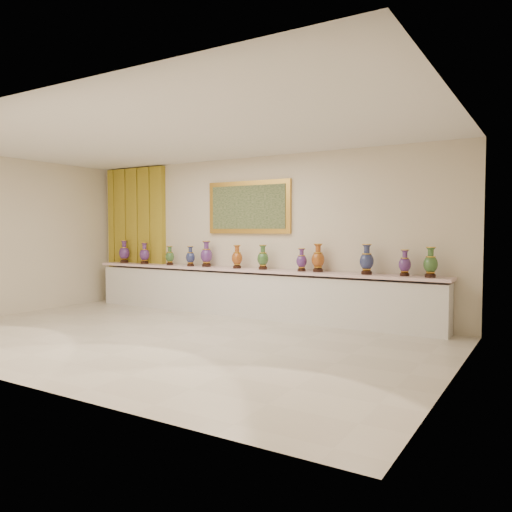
{
  "coord_description": "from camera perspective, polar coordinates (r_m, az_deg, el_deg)",
  "views": [
    {
      "loc": [
        4.93,
        -5.63,
        1.62
      ],
      "look_at": [
        0.51,
        1.7,
        1.18
      ],
      "focal_mm": 35.0,
      "sensor_mm": 36.0,
      "label": 1
    }
  ],
  "objects": [
    {
      "name": "ground",
      "position": [
        7.66,
        -10.02,
        -9.29
      ],
      "size": [
        8.0,
        8.0,
        0.0
      ],
      "primitive_type": "plane",
      "color": "beige",
      "rests_on": "ground"
    },
    {
      "name": "room",
      "position": [
        11.01,
        -11.78,
        2.75
      ],
      "size": [
        8.0,
        8.0,
        8.0
      ],
      "color": "beige",
      "rests_on": "ground"
    },
    {
      "name": "counter",
      "position": [
        9.39,
        -0.87,
        -4.27
      ],
      "size": [
        7.28,
        0.48,
        0.9
      ],
      "color": "white",
      "rests_on": "ground"
    },
    {
      "name": "vase_0",
      "position": [
        11.36,
        -14.82,
        0.37
      ],
      "size": [
        0.3,
        0.3,
        0.5
      ],
      "rotation": [
        0.0,
        0.0,
        -0.37
      ],
      "color": "black",
      "rests_on": "counter"
    },
    {
      "name": "vase_1",
      "position": [
        10.91,
        -12.62,
        0.19
      ],
      "size": [
        0.27,
        0.27,
        0.46
      ],
      "rotation": [
        0.0,
        0.0,
        0.34
      ],
      "color": "black",
      "rests_on": "counter"
    },
    {
      "name": "vase_2",
      "position": [
        10.45,
        -9.82,
        -0.05
      ],
      "size": [
        0.24,
        0.24,
        0.39
      ],
      "rotation": [
        0.0,
        0.0,
        -0.41
      ],
      "color": "black",
      "rests_on": "counter"
    },
    {
      "name": "vase_3",
      "position": [
        10.06,
        -7.5,
        -0.14
      ],
      "size": [
        0.19,
        0.19,
        0.4
      ],
      "rotation": [
        0.0,
        0.0,
        -0.03
      ],
      "color": "black",
      "rests_on": "counter"
    },
    {
      "name": "vase_4",
      "position": [
        9.88,
        -5.69,
        0.1
      ],
      "size": [
        0.24,
        0.24,
        0.51
      ],
      "rotation": [
        0.0,
        0.0,
        -0.01
      ],
      "color": "black",
      "rests_on": "counter"
    },
    {
      "name": "vase_5",
      "position": [
        9.41,
        -2.18,
        -0.21
      ],
      "size": [
        0.21,
        0.21,
        0.44
      ],
      "rotation": [
        0.0,
        0.0,
        0.05
      ],
      "color": "black",
      "rests_on": "counter"
    },
    {
      "name": "vase_6",
      "position": [
        9.14,
        0.79,
        -0.28
      ],
      "size": [
        0.23,
        0.23,
        0.45
      ],
      "rotation": [
        0.0,
        0.0,
        0.12
      ],
      "color": "black",
      "rests_on": "counter"
    },
    {
      "name": "vase_7",
      "position": [
        8.78,
        5.23,
        -0.56
      ],
      "size": [
        0.24,
        0.24,
        0.4
      ],
      "rotation": [
        0.0,
        0.0,
        0.38
      ],
      "color": "black",
      "rests_on": "counter"
    },
    {
      "name": "vase_8",
      "position": [
        8.68,
        7.1,
        -0.36
      ],
      "size": [
        0.24,
        0.24,
        0.49
      ],
      "rotation": [
        0.0,
        0.0,
        -0.06
      ],
      "color": "black",
      "rests_on": "counter"
    },
    {
      "name": "vase_9",
      "position": [
        8.31,
        12.54,
        -0.54
      ],
      "size": [
        0.3,
        0.3,
        0.49
      ],
      "rotation": [
        0.0,
        0.0,
        0.39
      ],
      "color": "black",
      "rests_on": "counter"
    },
    {
      "name": "vase_10",
      "position": [
        8.17,
        16.64,
        -0.9
      ],
      "size": [
        0.2,
        0.2,
        0.42
      ],
      "rotation": [
        0.0,
        0.0,
        0.05
      ],
      "color": "black",
      "rests_on": "counter"
    },
    {
      "name": "vase_11",
      "position": [
        8.04,
        19.32,
        -0.84
      ],
      "size": [
        0.27,
        0.27,
        0.47
      ],
      "rotation": [
        0.0,
        0.0,
        0.27
      ],
      "color": "black",
      "rests_on": "counter"
    },
    {
      "name": "label_card",
      "position": [
        10.13,
        -8.68,
        -1.13
      ],
      "size": [
        0.1,
        0.06,
        0.0
      ],
      "primitive_type": "cube",
      "color": "white",
      "rests_on": "counter"
    }
  ]
}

